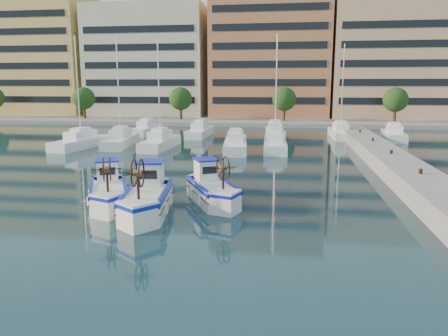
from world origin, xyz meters
TOP-DOWN VIEW (x-y plane):
  - ground at (0.00, 0.00)m, footprint 300.00×300.00m
  - quay at (13.00, 8.00)m, footprint 3.00×60.00m
  - waterfront at (9.23, 65.04)m, footprint 180.00×40.00m
  - yacht_marina at (-2.38, 28.09)m, footprint 37.47×22.09m
  - fishing_boat_a at (-4.92, 0.60)m, footprint 3.61×4.99m
  - fishing_boat_b at (-2.24, -0.67)m, footprint 2.79×5.30m
  - fishing_boat_c at (0.68, 1.96)m, footprint 3.77×4.88m

SIDE VIEW (x-z plane):
  - ground at x=0.00m, z-range 0.00..0.00m
  - yacht_marina at x=-2.38m, z-range -5.22..6.28m
  - quay at x=13.00m, z-range 0.00..1.20m
  - fishing_boat_c at x=0.68m, z-range -0.66..2.28m
  - fishing_boat_a at x=-4.92m, z-range -0.67..2.33m
  - fishing_boat_b at x=-2.24m, z-range -0.72..2.50m
  - waterfront at x=9.23m, z-range -1.70..23.90m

